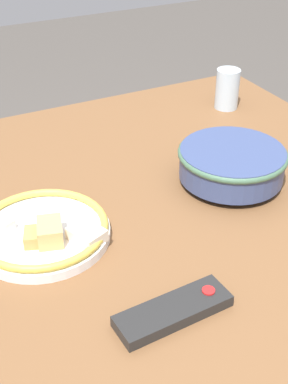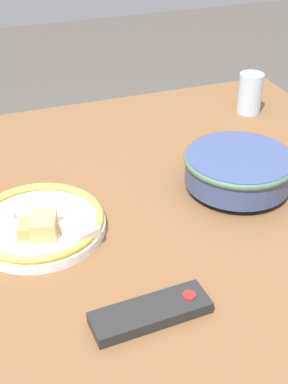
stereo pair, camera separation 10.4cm
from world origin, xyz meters
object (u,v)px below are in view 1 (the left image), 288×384
object	(u,v)px
food_plate	(44,232)
tv_remote	(174,311)
noodle_bowl	(232,163)
drinking_glass	(227,89)

from	to	relation	value
food_plate	tv_remote	size ratio (longest dim) A/B	1.32
food_plate	tv_remote	bearing A→B (deg)	113.74
noodle_bowl	tv_remote	xyz separation A→B (m)	(0.30, 0.28, -0.04)
noodle_bowl	tv_remote	bearing A→B (deg)	43.35
noodle_bowl	tv_remote	distance (m)	0.41
tv_remote	drinking_glass	bearing A→B (deg)	136.94
noodle_bowl	drinking_glass	size ratio (longest dim) A/B	2.14
noodle_bowl	food_plate	size ratio (longest dim) A/B	0.92
noodle_bowl	drinking_glass	world-z (taller)	drinking_glass
food_plate	drinking_glass	bearing A→B (deg)	-151.70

